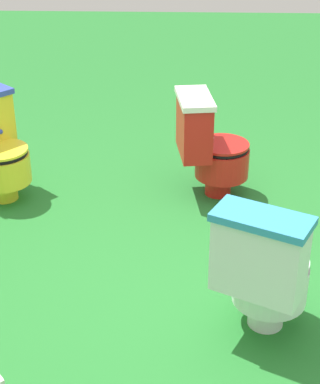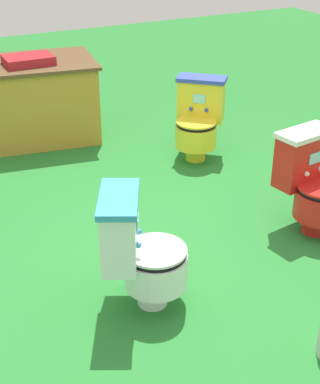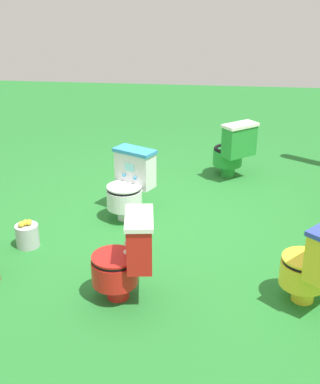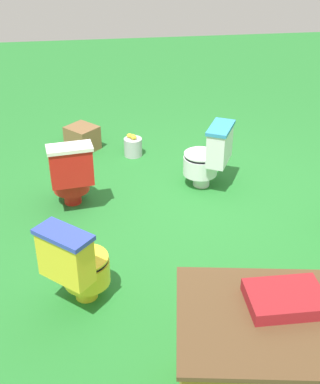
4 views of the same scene
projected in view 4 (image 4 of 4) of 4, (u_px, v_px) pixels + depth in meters
ground at (198, 210)px, 5.30m from camera, size 14.00×14.00×0.00m
toilet_red at (71, 174)px, 5.19m from camera, size 0.47×0.54×0.73m
toilet_yellow at (77, 264)px, 3.95m from camera, size 0.63×0.63×0.73m
toilet_white at (209, 156)px, 5.54m from camera, size 0.62×0.58×0.73m
vendor_table at (298, 365)px, 3.09m from camera, size 1.58×1.08×0.85m
small_crate at (82, 138)px, 6.46m from camera, size 0.47×0.47×0.30m
lemon_bucket at (133, 146)px, 6.32m from camera, size 0.22×0.22×0.28m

